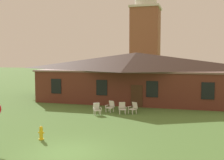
{
  "coord_description": "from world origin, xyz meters",
  "views": [
    {
      "loc": [
        5.7,
        -12.09,
        4.66
      ],
      "look_at": [
        0.0,
        8.23,
        2.94
      ],
      "focal_mm": 44.44,
      "sensor_mm": 36.0,
      "label": 1
    }
  ],
  "objects_px": {
    "lawn_chair_near_door": "(111,106)",
    "lawn_chair_left_end": "(122,108)",
    "lawn_chair_by_porch": "(97,109)",
    "fire_hydrant": "(41,133)",
    "lawn_chair_middle": "(133,108)"
  },
  "relations": [
    {
      "from": "lawn_chair_left_end",
      "to": "fire_hydrant",
      "type": "bearing_deg",
      "value": -108.03
    },
    {
      "from": "lawn_chair_near_door",
      "to": "lawn_chair_left_end",
      "type": "bearing_deg",
      "value": -22.05
    },
    {
      "from": "lawn_chair_by_porch",
      "to": "lawn_chair_near_door",
      "type": "bearing_deg",
      "value": 60.8
    },
    {
      "from": "lawn_chair_near_door",
      "to": "lawn_chair_middle",
      "type": "height_order",
      "value": "same"
    },
    {
      "from": "lawn_chair_near_door",
      "to": "lawn_chair_by_porch",
      "type": "bearing_deg",
      "value": -119.2
    },
    {
      "from": "lawn_chair_by_porch",
      "to": "lawn_chair_middle",
      "type": "xyz_separation_m",
      "value": [
        2.8,
        1.2,
        0.0
      ]
    },
    {
      "from": "lawn_chair_middle",
      "to": "fire_hydrant",
      "type": "relative_size",
      "value": 1.21
    },
    {
      "from": "lawn_chair_left_end",
      "to": "lawn_chair_middle",
      "type": "bearing_deg",
      "value": 17.92
    },
    {
      "from": "lawn_chair_near_door",
      "to": "lawn_chair_left_end",
      "type": "relative_size",
      "value": 1.0
    },
    {
      "from": "lawn_chair_by_porch",
      "to": "lawn_chair_near_door",
      "type": "distance_m",
      "value": 1.57
    },
    {
      "from": "lawn_chair_middle",
      "to": "fire_hydrant",
      "type": "xyz_separation_m",
      "value": [
        -3.6,
        -8.64,
        -0.12
      ]
    },
    {
      "from": "lawn_chair_by_porch",
      "to": "lawn_chair_left_end",
      "type": "distance_m",
      "value": 2.12
    },
    {
      "from": "lawn_chair_middle",
      "to": "fire_hydrant",
      "type": "distance_m",
      "value": 9.36
    },
    {
      "from": "lawn_chair_near_door",
      "to": "fire_hydrant",
      "type": "xyz_separation_m",
      "value": [
        -1.57,
        -8.81,
        -0.12
      ]
    },
    {
      "from": "fire_hydrant",
      "to": "lawn_chair_by_porch",
      "type": "bearing_deg",
      "value": 83.83
    }
  ]
}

